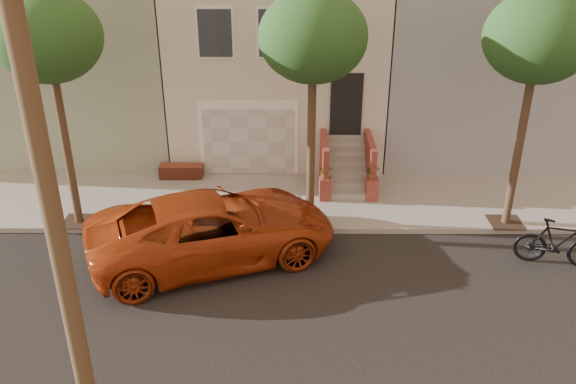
{
  "coord_description": "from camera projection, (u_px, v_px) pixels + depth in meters",
  "views": [
    {
      "loc": [
        0.45,
        -10.79,
        8.22
      ],
      "look_at": [
        0.39,
        3.0,
        1.52
      ],
      "focal_mm": 37.11,
      "sensor_mm": 36.0,
      "label": 1
    }
  ],
  "objects": [
    {
      "name": "pickup_truck",
      "position": [
        213.0,
        228.0,
        14.97
      ],
      "size": [
        6.8,
        4.82,
        1.72
      ],
      "primitive_type": "imported",
      "rotation": [
        0.0,
        0.0,
        1.92
      ],
      "color": "#9E3410",
      "rests_on": "ground"
    },
    {
      "name": "tree_left",
      "position": [
        48.0,
        38.0,
        14.54
      ],
      "size": [
        2.7,
        2.57,
        6.3
      ],
      "color": "#2D2116",
      "rests_on": "sidewalk"
    },
    {
      "name": "ground",
      "position": [
        270.0,
        312.0,
        13.3
      ],
      "size": [
        90.0,
        90.0,
        0.0
      ],
      "primitive_type": "plane",
      "color": "black",
      "rests_on": "ground"
    },
    {
      "name": "motorcycle",
      "position": [
        558.0,
        243.0,
        14.78
      ],
      "size": [
        2.18,
        1.07,
        1.26
      ],
      "primitive_type": "imported",
      "rotation": [
        0.0,
        0.0,
        1.33
      ],
      "color": "black",
      "rests_on": "ground"
    },
    {
      "name": "tree_right",
      "position": [
        539.0,
        39.0,
        14.49
      ],
      "size": [
        2.7,
        2.57,
        6.3
      ],
      "color": "#2D2116",
      "rests_on": "sidewalk"
    },
    {
      "name": "house_row",
      "position": [
        278.0,
        42.0,
        21.77
      ],
      "size": [
        33.1,
        11.7,
        7.0
      ],
      "color": "beige",
      "rests_on": "sidewalk"
    },
    {
      "name": "tree_mid",
      "position": [
        313.0,
        39.0,
        14.51
      ],
      "size": [
        2.7,
        2.57,
        6.3
      ],
      "color": "#2D2116",
      "rests_on": "sidewalk"
    },
    {
      "name": "sidewalk",
      "position": [
        276.0,
        201.0,
        18.08
      ],
      "size": [
        40.0,
        3.7,
        0.15
      ],
      "primitive_type": "cube",
      "color": "gray",
      "rests_on": "ground"
    }
  ]
}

